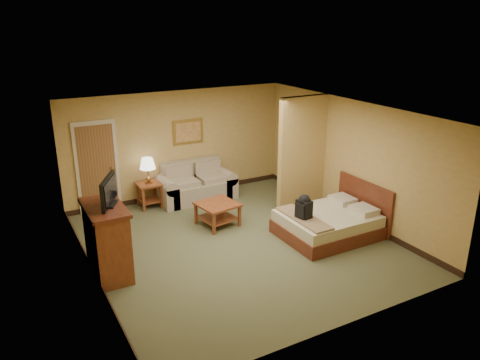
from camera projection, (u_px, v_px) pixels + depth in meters
floor at (238, 243)px, 9.17m from camera, size 6.00×6.00×0.00m
ceiling at (237, 112)px, 8.32m from camera, size 6.00×6.00×0.00m
back_wall at (178, 145)px, 11.23m from camera, size 5.50×0.02×2.60m
left_wall at (87, 208)px, 7.50m from camera, size 0.02×6.00×2.60m
right_wall at (350, 161)px, 9.99m from camera, size 0.02×6.00×2.60m
partition at (302, 154)px, 10.49m from camera, size 1.20×0.15×2.60m
door at (97, 168)px, 10.41m from camera, size 0.94×0.16×2.10m
baseboard at (180, 193)px, 11.63m from camera, size 5.50×0.02×0.12m
loveseat at (196, 187)px, 11.32m from camera, size 1.84×0.86×0.93m
side_table at (149, 191)px, 10.83m from camera, size 0.54×0.54×0.59m
table_lamp at (147, 164)px, 10.62m from camera, size 0.36×0.36×0.60m
coffee_table at (218, 209)px, 9.88m from camera, size 0.89×0.89×0.50m
wall_picture at (188, 132)px, 11.23m from camera, size 0.76×0.04×0.59m
dresser at (107, 240)px, 7.88m from camera, size 0.62×1.19×1.27m
tv at (109, 192)px, 7.65m from camera, size 0.42×0.73×0.49m
bed at (330, 222)px, 9.45m from camera, size 1.90×1.56×1.01m
backpack at (304, 206)px, 8.99m from camera, size 0.25×0.32×0.51m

